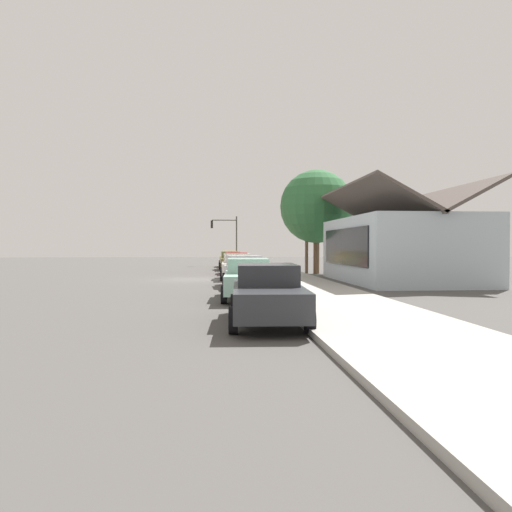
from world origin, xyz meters
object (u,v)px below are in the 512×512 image
(car_silver, at_px, (245,271))
(car_ivory, at_px, (237,266))
(utility_pole_wooden, at_px, (307,221))
(fire_hydrant_red, at_px, (253,267))
(car_mustard, at_px, (230,259))
(car_olive, at_px, (231,261))
(car_cherry, at_px, (236,263))
(car_seafoam, at_px, (248,278))
(traffic_light_main, at_px, (227,233))
(shade_tree, at_px, (316,207))
(car_charcoal, at_px, (268,293))

(car_silver, bearing_deg, car_ivory, 178.21)
(utility_pole_wooden, height_order, fire_hydrant_red, utility_pole_wooden)
(car_mustard, xyz_separation_m, car_olive, (5.69, -0.09, 0.00))
(car_ivory, distance_m, fire_hydrant_red, 6.80)
(car_mustard, height_order, car_olive, same)
(car_ivory, distance_m, utility_pole_wooden, 8.60)
(car_cherry, bearing_deg, utility_pole_wooden, 89.78)
(fire_hydrant_red, bearing_deg, car_seafoam, -5.04)
(car_cherry, height_order, utility_pole_wooden, utility_pole_wooden)
(car_silver, distance_m, car_seafoam, 5.69)
(car_silver, bearing_deg, traffic_light_main, 177.52)
(car_seafoam, xyz_separation_m, fire_hydrant_red, (-18.01, 1.59, -0.32))
(car_cherry, xyz_separation_m, shade_tree, (0.44, 5.98, 4.19))
(utility_pole_wooden, xyz_separation_m, fire_hydrant_red, (-0.80, -4.00, -3.43))
(car_seafoam, bearing_deg, fire_hydrant_red, 177.63)
(shade_tree, height_order, fire_hydrant_red, shade_tree)
(car_olive, xyz_separation_m, car_cherry, (6.08, 0.23, -0.00))
(car_ivory, xyz_separation_m, car_silver, (5.69, 0.13, -0.00))
(car_cherry, xyz_separation_m, traffic_light_main, (-15.18, -0.36, 2.68))
(car_mustard, bearing_deg, car_olive, -3.25)
(traffic_light_main, bearing_deg, car_silver, 0.59)
(car_seafoam, bearing_deg, utility_pole_wooden, 164.68)
(car_ivory, xyz_separation_m, traffic_light_main, (-21.14, -0.15, 2.68))
(car_mustard, xyz_separation_m, car_cherry, (11.77, 0.14, -0.00))
(car_cherry, bearing_deg, shade_tree, 87.01)
(car_mustard, height_order, car_silver, same)
(car_cherry, height_order, shade_tree, shade_tree)
(car_olive, distance_m, car_silver, 17.74)
(car_olive, distance_m, traffic_light_main, 9.49)
(car_seafoam, height_order, traffic_light_main, traffic_light_main)
(car_cherry, bearing_deg, car_seafoam, 0.25)
(car_cherry, relative_size, car_seafoam, 0.95)
(car_olive, height_order, fire_hydrant_red, car_olive)
(car_silver, bearing_deg, utility_pole_wooden, 151.88)
(car_mustard, distance_m, shade_tree, 14.29)
(fire_hydrant_red, bearing_deg, car_olive, -164.23)
(shade_tree, distance_m, traffic_light_main, 16.93)
(car_cherry, distance_m, traffic_light_main, 15.42)
(car_mustard, distance_m, car_olive, 5.69)
(car_cherry, xyz_separation_m, utility_pole_wooden, (0.13, 5.30, 3.11))
(car_ivory, distance_m, traffic_light_main, 21.31)
(car_mustard, relative_size, car_olive, 1.02)
(fire_hydrant_red, bearing_deg, shade_tree, 76.71)
(car_mustard, distance_m, car_ivory, 17.73)
(car_seafoam, height_order, car_charcoal, same)
(car_mustard, bearing_deg, car_charcoal, -2.42)
(car_silver, bearing_deg, car_mustard, 177.07)
(car_cherry, height_order, fire_hydrant_red, car_cherry)
(car_cherry, relative_size, shade_tree, 0.59)
(car_charcoal, bearing_deg, car_olive, -177.12)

